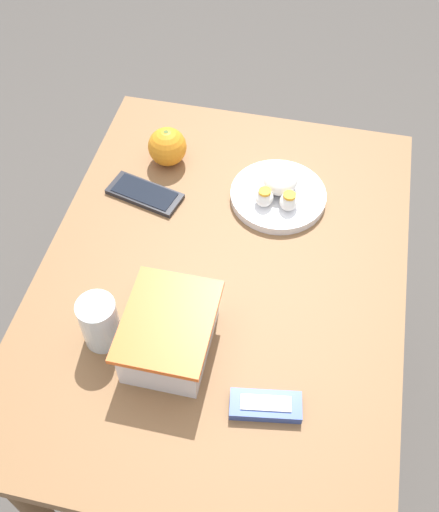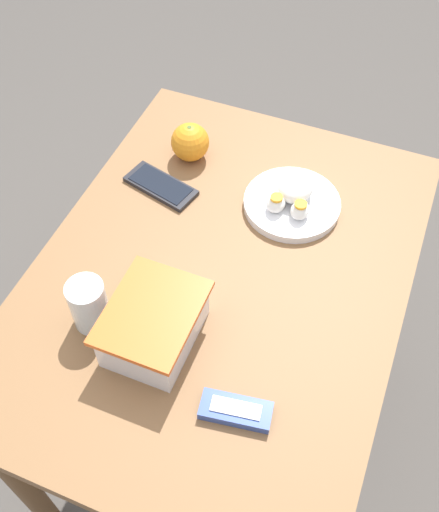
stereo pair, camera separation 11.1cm
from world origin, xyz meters
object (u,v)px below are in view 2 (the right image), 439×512
(orange_fruit, at_px, (190,142))
(cell_phone, at_px, (161,186))
(candy_bar, at_px, (236,410))
(rice_plate, at_px, (292,200))
(food_container, at_px, (154,326))
(drinking_glass, at_px, (89,305))

(orange_fruit, xyz_separation_m, cell_phone, (-0.11, 0.02, -0.04))
(candy_bar, distance_m, cell_phone, 0.52)
(orange_fruit, relative_size, rice_plate, 0.42)
(orange_fruit, bearing_deg, candy_bar, -149.57)
(food_container, relative_size, orange_fruit, 2.23)
(food_container, bearing_deg, candy_bar, -113.02)
(food_container, relative_size, drinking_glass, 1.82)
(rice_plate, bearing_deg, food_container, 161.92)
(rice_plate, bearing_deg, drinking_glass, 148.15)
(candy_bar, height_order, cell_phone, candy_bar)
(candy_bar, bearing_deg, drinking_glass, 77.18)
(rice_plate, relative_size, cell_phone, 1.19)
(food_container, bearing_deg, cell_phone, 23.91)
(food_container, bearing_deg, rice_plate, -18.08)
(rice_plate, height_order, drinking_glass, drinking_glass)
(orange_fruit, relative_size, drinking_glass, 0.82)
(orange_fruit, height_order, cell_phone, orange_fruit)
(orange_fruit, bearing_deg, drinking_glass, -178.94)
(candy_bar, relative_size, drinking_glass, 1.19)
(orange_fruit, relative_size, cell_phone, 0.50)
(food_container, xyz_separation_m, candy_bar, (-0.08, -0.18, -0.03))
(food_container, xyz_separation_m, cell_phone, (0.33, 0.15, -0.03))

